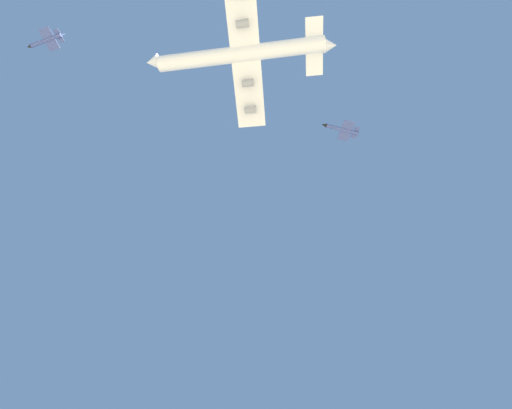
# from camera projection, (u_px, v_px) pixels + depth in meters

# --- Properties ---
(carrier_jet) EXTENTS (72.44, 59.04, 18.73)m
(carrier_jet) POSITION_uv_depth(u_px,v_px,m) (244.00, 54.00, 143.07)
(carrier_jet) COLOR white
(chase_jet_lead) EXTENTS (15.28, 8.51, 4.00)m
(chase_jet_lead) POSITION_uv_depth(u_px,v_px,m) (342.00, 129.00, 136.21)
(chase_jet_lead) COLOR #38478C
(chase_jet_left_wing) EXTENTS (13.69, 11.82, 4.00)m
(chase_jet_left_wing) POSITION_uv_depth(u_px,v_px,m) (46.00, 40.00, 134.50)
(chase_jet_left_wing) COLOR #38478C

